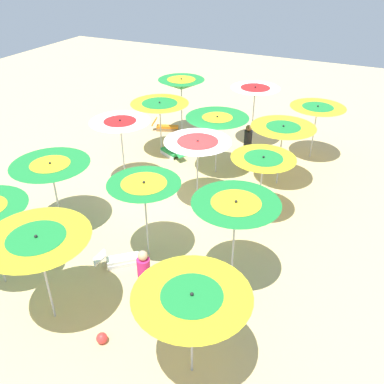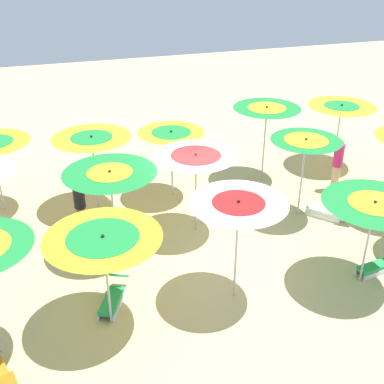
# 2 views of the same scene
# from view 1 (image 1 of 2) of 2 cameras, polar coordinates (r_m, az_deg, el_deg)

# --- Properties ---
(ground) EXTENTS (41.73, 41.73, 0.04)m
(ground) POSITION_cam_1_polar(r_m,az_deg,el_deg) (14.18, -1.13, -1.25)
(ground) COLOR #D1B57F
(beach_umbrella_0) EXTENTS (2.00, 2.00, 2.53)m
(beach_umbrella_0) POSITION_cam_1_polar(r_m,az_deg,el_deg) (18.48, -1.46, 14.48)
(beach_umbrella_0) COLOR #B2B2B7
(beach_umbrella_0) RESTS_ON ground
(beach_umbrella_1) EXTENTS (2.28, 2.28, 2.20)m
(beach_umbrella_1) POSITION_cam_1_polar(r_m,az_deg,el_deg) (16.69, -4.42, 11.39)
(beach_umbrella_1) COLOR #B2B2B7
(beach_umbrella_1) RESTS_ON ground
(beach_umbrella_2) EXTENTS (2.05, 2.05, 2.46)m
(beach_umbrella_2) POSITION_cam_1_polar(r_m,az_deg,el_deg) (14.40, -9.74, 8.78)
(beach_umbrella_2) COLOR #B2B2B7
(beach_umbrella_2) RESTS_ON ground
(beach_umbrella_3) EXTENTS (2.28, 2.28, 2.17)m
(beach_umbrella_3) POSITION_cam_1_polar(r_m,az_deg,el_deg) (12.69, -18.68, 2.96)
(beach_umbrella_3) COLOR #B2B2B7
(beach_umbrella_3) RESTS_ON ground
(beach_umbrella_5) EXTENTS (2.01, 2.01, 2.50)m
(beach_umbrella_5) POSITION_cam_1_polar(r_m,az_deg,el_deg) (17.66, 8.59, 13.38)
(beach_umbrella_5) COLOR #B2B2B7
(beach_umbrella_5) RESTS_ON ground
(beach_umbrella_6) EXTENTS (2.27, 2.27, 2.25)m
(beach_umbrella_6) POSITION_cam_1_polar(r_m,az_deg,el_deg) (15.11, 3.46, 9.60)
(beach_umbrella_6) COLOR #B2B2B7
(beach_umbrella_6) RESTS_ON ground
(beach_umbrella_7) EXTENTS (2.12, 2.12, 2.29)m
(beach_umbrella_7) POSITION_cam_1_polar(r_m,az_deg,el_deg) (13.12, 0.77, 6.36)
(beach_umbrella_7) COLOR #B2B2B7
(beach_umbrella_7) RESTS_ON ground
(beach_umbrella_8) EXTENTS (1.92, 1.92, 2.37)m
(beach_umbrella_8) POSITION_cam_1_polar(r_m,az_deg,el_deg) (10.74, -6.54, 0.52)
(beach_umbrella_8) COLOR #B2B2B7
(beach_umbrella_8) RESTS_ON ground
(beach_umbrella_9) EXTENTS (2.29, 2.29, 2.39)m
(beach_umbrella_9) POSITION_cam_1_polar(r_m,az_deg,el_deg) (9.36, -20.34, -6.55)
(beach_umbrella_9) COLOR #B2B2B7
(beach_umbrella_9) RESTS_ON ground
(beach_umbrella_10) EXTENTS (2.12, 2.12, 2.19)m
(beach_umbrella_10) POSITION_cam_1_polar(r_m,az_deg,el_deg) (16.96, 16.73, 10.60)
(beach_umbrella_10) COLOR #B2B2B7
(beach_umbrella_10) RESTS_ON ground
(beach_umbrella_11) EXTENTS (2.20, 2.20, 2.26)m
(beach_umbrella_11) POSITION_cam_1_polar(r_m,az_deg,el_deg) (14.60, 12.29, 8.10)
(beach_umbrella_11) COLOR #B2B2B7
(beach_umbrella_11) RESTS_ON ground
(beach_umbrella_12) EXTENTS (1.95, 1.95, 2.13)m
(beach_umbrella_12) POSITION_cam_1_polar(r_m,az_deg,el_deg) (12.61, 9.67, 4.01)
(beach_umbrella_12) COLOR #B2B2B7
(beach_umbrella_12) RESTS_ON ground
(beach_umbrella_13) EXTENTS (2.10, 2.10, 2.47)m
(beach_umbrella_13) POSITION_cam_1_polar(r_m,az_deg,el_deg) (9.78, 5.97, -2.30)
(beach_umbrella_13) COLOR #B2B2B7
(beach_umbrella_13) RESTS_ON ground
(beach_umbrella_14) EXTENTS (2.23, 2.23, 2.19)m
(beach_umbrella_14) POSITION_cam_1_polar(r_m,az_deg,el_deg) (7.88, -0.02, -14.86)
(beach_umbrella_14) COLOR #B2B2B7
(beach_umbrella_14) RESTS_ON ground
(lounger_0) EXTENTS (1.31, 0.88, 0.55)m
(lounger_0) POSITION_cam_1_polar(r_m,az_deg,el_deg) (17.02, -2.78, 5.46)
(lounger_0) COLOR silver
(lounger_0) RESTS_ON ground
(lounger_1) EXTENTS (1.26, 0.70, 0.60)m
(lounger_1) POSITION_cam_1_polar(r_m,az_deg,el_deg) (19.49, -3.60, 8.90)
(lounger_1) COLOR olive
(lounger_1) RESTS_ON ground
(lounger_2) EXTENTS (1.22, 1.13, 0.53)m
(lounger_2) POSITION_cam_1_polar(r_m,az_deg,el_deg) (11.61, -9.57, -9.01)
(lounger_2) COLOR silver
(lounger_2) RESTS_ON ground
(lounger_3) EXTENTS (0.44, 1.22, 0.66)m
(lounger_3) POSITION_cam_1_polar(r_m,az_deg,el_deg) (13.10, -18.58, -5.03)
(lounger_3) COLOR silver
(lounger_3) RESTS_ON ground
(beachgoer_0) EXTENTS (0.30, 0.30, 1.79)m
(beachgoer_0) POSITION_cam_1_polar(r_m,az_deg,el_deg) (15.88, 7.57, 6.21)
(beachgoer_0) COLOR brown
(beachgoer_0) RESTS_ON ground
(beachgoer_1) EXTENTS (0.30, 0.30, 1.78)m
(beachgoer_1) POSITION_cam_1_polar(r_m,az_deg,el_deg) (9.81, -6.48, -11.88)
(beachgoer_1) COLOR #D8A87F
(beachgoer_1) RESTS_ON ground
(beach_ball) EXTENTS (0.25, 0.25, 0.25)m
(beach_ball) POSITION_cam_1_polar(r_m,az_deg,el_deg) (9.90, -12.20, -18.91)
(beach_ball) COLOR red
(beach_ball) RESTS_ON ground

